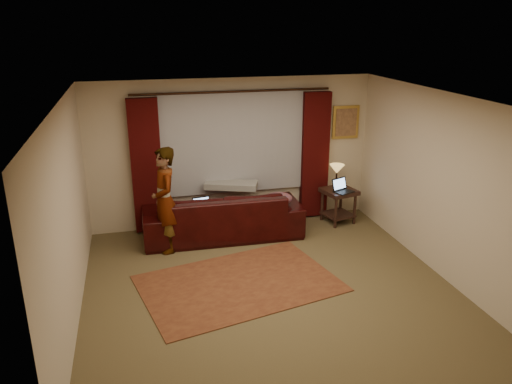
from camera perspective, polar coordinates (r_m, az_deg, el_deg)
floor at (r=7.03m, az=1.61°, el=-10.98°), size 5.00×5.00×0.01m
ceiling at (r=6.15m, az=1.84°, el=10.50°), size 5.00×5.00×0.02m
wall_back at (r=8.80m, az=-2.70°, el=4.50°), size 5.00×0.02×2.60m
wall_front at (r=4.35m, az=10.85°, el=-11.99°), size 5.00×0.02×2.60m
wall_left at (r=6.31m, az=-20.72°, el=-2.78°), size 0.02×5.00×2.60m
wall_right at (r=7.52m, az=20.40°, el=0.70°), size 0.02×5.00×2.60m
sheer_curtain at (r=8.69m, az=-2.64°, el=5.67°), size 2.50×0.05×1.80m
drape_left at (r=8.57m, az=-12.43°, el=2.82°), size 0.50×0.14×2.30m
drape_right at (r=9.13m, az=6.74°, el=4.15°), size 0.50×0.14×2.30m
curtain_rod at (r=8.48m, az=-2.66°, el=11.39°), size 0.04×0.04×3.40m
picture_frame at (r=9.30m, az=10.20°, el=7.86°), size 0.50×0.04×0.60m
sofa at (r=8.44m, az=-3.87°, el=-1.62°), size 2.68×1.21×1.07m
throw_blanket at (r=8.62m, az=-2.88°, el=2.61°), size 0.97×0.66×0.11m
clothing_pile at (r=8.44m, az=2.53°, el=-0.84°), size 0.57×0.48×0.21m
laptop_sofa at (r=8.19m, az=-6.05°, el=-1.56°), size 0.34×0.37×0.21m
area_rug at (r=7.14m, az=-1.94°, el=-10.39°), size 2.98×2.31×0.01m
end_table at (r=9.19m, az=9.39°, el=-1.56°), size 0.66×0.66×0.63m
tiffany_lamp at (r=9.13m, az=9.19°, el=1.82°), size 0.29×0.29×0.43m
laptop_table at (r=8.92m, az=10.05°, el=0.70°), size 0.44×0.45×0.24m
person at (r=7.90m, az=-10.36°, el=-0.96°), size 0.56×0.56×1.70m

